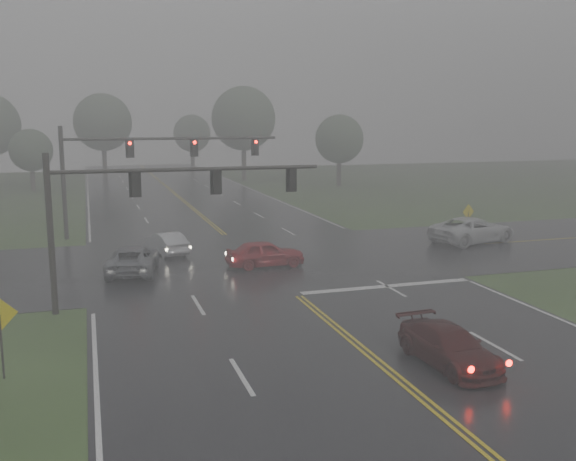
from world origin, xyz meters
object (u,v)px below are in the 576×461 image
object	(u,v)px
sedan_maroon	(448,365)
signal_gantry_near	(138,199)
sedan_silver	(167,254)
car_grey	(134,273)
sedan_red	(265,267)
pickup_white	(472,243)
signal_gantry_far	(134,158)

from	to	relation	value
sedan_maroon	signal_gantry_near	bearing A→B (deg)	128.77
sedan_silver	car_grey	world-z (taller)	car_grey
sedan_red	signal_gantry_near	distance (m)	9.95
signal_gantry_near	sedan_maroon	bearing A→B (deg)	-47.49
pickup_white	signal_gantry_far	size ratio (longest dim) A/B	0.40
signal_gantry_near	signal_gantry_far	world-z (taller)	signal_gantry_far
sedan_silver	signal_gantry_far	world-z (taller)	signal_gantry_far
sedan_silver	sedan_red	bearing A→B (deg)	119.35
signal_gantry_near	sedan_silver	bearing A→B (deg)	77.78
sedan_red	signal_gantry_near	bearing A→B (deg)	127.62
sedan_red	sedan_maroon	bearing A→B (deg)	-174.12
sedan_red	sedan_silver	distance (m)	6.73
sedan_silver	signal_gantry_near	distance (m)	11.62
car_grey	signal_gantry_far	bearing A→B (deg)	-84.64
car_grey	sedan_red	bearing A→B (deg)	-174.91
sedan_silver	signal_gantry_near	world-z (taller)	signal_gantry_near
sedan_silver	pickup_white	distance (m)	19.17
car_grey	signal_gantry_far	xyz separation A→B (m)	(1.02, 10.96, 5.20)
pickup_white	signal_gantry_near	size ratio (longest dim) A/B	0.52
pickup_white	sedan_red	bearing A→B (deg)	86.42
sedan_silver	pickup_white	size ratio (longest dim) A/B	0.67
signal_gantry_near	car_grey	bearing A→B (deg)	89.42
sedan_red	signal_gantry_far	distance (m)	14.00
sedan_maroon	sedan_silver	distance (m)	21.08
pickup_white	signal_gantry_near	xyz separation A→B (m)	(-21.29, -8.17, 4.54)
signal_gantry_far	car_grey	bearing A→B (deg)	-95.32
sedan_silver	signal_gantry_near	xyz separation A→B (m)	(-2.26, -10.45, 4.54)
sedan_red	signal_gantry_near	xyz separation A→B (m)	(-6.88, -5.56, 4.54)
pickup_white	signal_gantry_near	distance (m)	23.25
pickup_white	signal_gantry_far	bearing A→B (deg)	52.11
sedan_red	sedan_silver	bearing A→B (deg)	42.08
sedan_maroon	sedan_red	distance (m)	15.27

